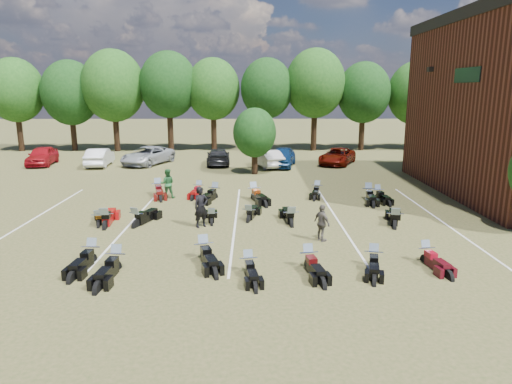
{
  "coord_description": "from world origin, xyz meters",
  "views": [
    {
      "loc": [
        -2.19,
        -18.38,
        6.28
      ],
      "look_at": [
        -1.99,
        4.0,
        1.2
      ],
      "focal_mm": 32.0,
      "sensor_mm": 36.0,
      "label": 1
    }
  ],
  "objects_px": {
    "motorcycle_0": "(92,263)",
    "motorcycle_7": "(106,228)",
    "person_grey": "(322,223)",
    "motorcycle_3": "(248,273)",
    "car_4": "(282,157)",
    "person_green": "(167,184)",
    "motorcycle_14": "(158,195)",
    "car_0": "(42,156)",
    "person_black": "(201,207)"
  },
  "relations": [
    {
      "from": "motorcycle_3",
      "to": "person_grey",
      "type": "bearing_deg",
      "value": 39.38
    },
    {
      "from": "car_0",
      "to": "person_grey",
      "type": "relative_size",
      "value": 2.89
    },
    {
      "from": "motorcycle_7",
      "to": "motorcycle_14",
      "type": "relative_size",
      "value": 1.0
    },
    {
      "from": "person_green",
      "to": "motorcycle_3",
      "type": "xyz_separation_m",
      "value": [
        4.83,
        -11.23,
        -0.87
      ]
    },
    {
      "from": "car_0",
      "to": "motorcycle_3",
      "type": "bearing_deg",
      "value": -61.47
    },
    {
      "from": "motorcycle_3",
      "to": "person_green",
      "type": "bearing_deg",
      "value": 104.68
    },
    {
      "from": "person_black",
      "to": "motorcycle_7",
      "type": "relative_size",
      "value": 0.76
    },
    {
      "from": "car_4",
      "to": "person_green",
      "type": "height_order",
      "value": "person_green"
    },
    {
      "from": "car_0",
      "to": "motorcycle_14",
      "type": "xyz_separation_m",
      "value": [
        11.94,
        -11.13,
        -0.78
      ]
    },
    {
      "from": "car_0",
      "to": "motorcycle_3",
      "type": "xyz_separation_m",
      "value": [
        17.52,
        -23.25,
        -0.78
      ]
    },
    {
      "from": "motorcycle_3",
      "to": "car_4",
      "type": "bearing_deg",
      "value": 74.75
    },
    {
      "from": "person_black",
      "to": "motorcycle_7",
      "type": "height_order",
      "value": "person_black"
    },
    {
      "from": "car_4",
      "to": "person_green",
      "type": "relative_size",
      "value": 2.71
    },
    {
      "from": "motorcycle_3",
      "to": "motorcycle_7",
      "type": "relative_size",
      "value": 0.81
    },
    {
      "from": "motorcycle_0",
      "to": "motorcycle_7",
      "type": "distance_m",
      "value": 4.36
    },
    {
      "from": "person_green",
      "to": "motorcycle_14",
      "type": "xyz_separation_m",
      "value": [
        -0.75,
        0.9,
        -0.87
      ]
    },
    {
      "from": "car_0",
      "to": "person_grey",
      "type": "bearing_deg",
      "value": -52.45
    },
    {
      "from": "person_green",
      "to": "motorcycle_3",
      "type": "height_order",
      "value": "person_green"
    },
    {
      "from": "person_black",
      "to": "person_grey",
      "type": "height_order",
      "value": "person_black"
    },
    {
      "from": "motorcycle_0",
      "to": "person_grey",
      "type": "bearing_deg",
      "value": 18.87
    },
    {
      "from": "car_0",
      "to": "person_green",
      "type": "height_order",
      "value": "person_green"
    },
    {
      "from": "motorcycle_7",
      "to": "person_black",
      "type": "bearing_deg",
      "value": 176.55
    },
    {
      "from": "person_black",
      "to": "motorcycle_3",
      "type": "height_order",
      "value": "person_black"
    },
    {
      "from": "person_green",
      "to": "car_4",
      "type": "bearing_deg",
      "value": -129.81
    },
    {
      "from": "motorcycle_0",
      "to": "motorcycle_14",
      "type": "bearing_deg",
      "value": 92.58
    },
    {
      "from": "person_black",
      "to": "motorcycle_3",
      "type": "relative_size",
      "value": 0.94
    },
    {
      "from": "car_4",
      "to": "motorcycle_0",
      "type": "xyz_separation_m",
      "value": [
        -8.4,
        -21.29,
        -0.8
      ]
    },
    {
      "from": "person_green",
      "to": "person_grey",
      "type": "relative_size",
      "value": 1.09
    },
    {
      "from": "person_black",
      "to": "motorcycle_0",
      "type": "height_order",
      "value": "person_black"
    },
    {
      "from": "motorcycle_14",
      "to": "car_4",
      "type": "bearing_deg",
      "value": 35.26
    },
    {
      "from": "person_black",
      "to": "motorcycle_3",
      "type": "distance_m",
      "value": 5.95
    },
    {
      "from": "motorcycle_0",
      "to": "motorcycle_7",
      "type": "bearing_deg",
      "value": 104.77
    },
    {
      "from": "person_black",
      "to": "person_grey",
      "type": "xyz_separation_m",
      "value": [
        5.29,
        -2.05,
        -0.16
      ]
    },
    {
      "from": "person_grey",
      "to": "motorcycle_3",
      "type": "bearing_deg",
      "value": 107.57
    },
    {
      "from": "motorcycle_0",
      "to": "person_black",
      "type": "bearing_deg",
      "value": 54.99
    },
    {
      "from": "motorcycle_14",
      "to": "motorcycle_7",
      "type": "bearing_deg",
      "value": -114.5
    },
    {
      "from": "person_black",
      "to": "motorcycle_0",
      "type": "distance_m",
      "value": 5.78
    },
    {
      "from": "motorcycle_7",
      "to": "car_0",
      "type": "bearing_deg",
      "value": -64.49
    },
    {
      "from": "person_green",
      "to": "motorcycle_0",
      "type": "distance_m",
      "value": 10.33
    },
    {
      "from": "car_0",
      "to": "person_green",
      "type": "xyz_separation_m",
      "value": [
        12.69,
        -12.02,
        0.08
      ]
    },
    {
      "from": "person_grey",
      "to": "motorcycle_0",
      "type": "bearing_deg",
      "value": 74.84
    },
    {
      "from": "motorcycle_3",
      "to": "motorcycle_14",
      "type": "height_order",
      "value": "motorcycle_14"
    },
    {
      "from": "person_grey",
      "to": "motorcycle_7",
      "type": "bearing_deg",
      "value": 48.67
    },
    {
      "from": "car_0",
      "to": "person_green",
      "type": "relative_size",
      "value": 2.65
    },
    {
      "from": "car_0",
      "to": "person_black",
      "type": "bearing_deg",
      "value": -57.83
    },
    {
      "from": "car_0",
      "to": "person_grey",
      "type": "height_order",
      "value": "person_grey"
    },
    {
      "from": "motorcycle_0",
      "to": "motorcycle_7",
      "type": "height_order",
      "value": "motorcycle_7"
    },
    {
      "from": "car_0",
      "to": "person_black",
      "type": "relative_size",
      "value": 2.4
    },
    {
      "from": "motorcycle_14",
      "to": "motorcycle_3",
      "type": "bearing_deg",
      "value": -81.1
    },
    {
      "from": "motorcycle_0",
      "to": "person_green",
      "type": "bearing_deg",
      "value": 88.28
    }
  ]
}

